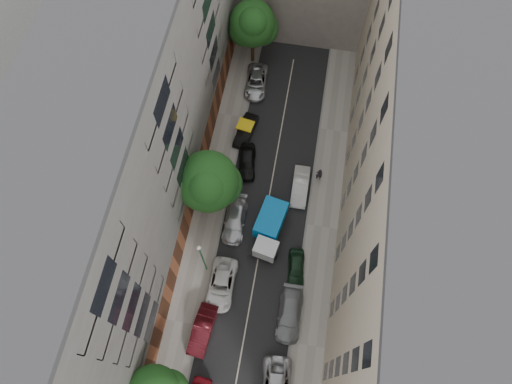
% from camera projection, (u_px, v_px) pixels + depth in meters
% --- Properties ---
extents(ground, '(120.00, 120.00, 0.00)m').
position_uv_depth(ground, '(265.00, 218.00, 44.25)').
color(ground, '#4C4C49').
rests_on(ground, ground).
extents(road_surface, '(8.00, 44.00, 0.02)m').
position_uv_depth(road_surface, '(265.00, 218.00, 44.24)').
color(road_surface, black).
rests_on(road_surface, ground).
extents(sidewalk_left, '(3.00, 44.00, 0.15)m').
position_uv_depth(sidewalk_left, '(210.00, 209.00, 44.57)').
color(sidewalk_left, gray).
rests_on(sidewalk_left, ground).
extents(sidewalk_right, '(3.00, 44.00, 0.15)m').
position_uv_depth(sidewalk_right, '(322.00, 227.00, 43.79)').
color(sidewalk_right, gray).
rests_on(sidewalk_right, ground).
extents(building_left, '(8.00, 44.00, 20.00)m').
position_uv_depth(building_left, '(130.00, 150.00, 35.94)').
color(building_left, '#54514E').
rests_on(building_left, ground).
extents(building_right, '(8.00, 44.00, 20.00)m').
position_uv_depth(building_right, '(412.00, 193.00, 34.36)').
color(building_right, '#BAA790').
rests_on(building_right, ground).
extents(tarp_truck, '(3.15, 5.87, 2.55)m').
position_uv_depth(tarp_truck, '(269.00, 228.00, 42.31)').
color(tarp_truck, black).
rests_on(tarp_truck, ground).
extents(car_left_1, '(2.00, 4.64, 1.49)m').
position_uv_depth(car_left_1, '(203.00, 330.00, 39.18)').
color(car_left_1, '#490E14').
rests_on(car_left_1, ground).
extents(car_left_2, '(2.36, 5.03, 1.39)m').
position_uv_depth(car_left_2, '(221.00, 285.00, 40.85)').
color(car_left_2, silver).
rests_on(car_left_2, ground).
extents(car_left_3, '(2.20, 5.05, 1.45)m').
position_uv_depth(car_left_3, '(235.00, 220.00, 43.40)').
color(car_left_3, '#B8B9BD').
rests_on(car_left_3, ground).
extents(car_left_4, '(2.27, 4.41, 1.44)m').
position_uv_depth(car_left_4, '(247.00, 162.00, 46.00)').
color(car_left_4, black).
rests_on(car_left_4, ground).
extents(car_left_5, '(2.17, 4.39, 1.38)m').
position_uv_depth(car_left_5, '(246.00, 131.00, 47.55)').
color(car_left_5, black).
rests_on(car_left_5, ground).
extents(car_left_6, '(2.60, 5.08, 1.37)m').
position_uv_depth(car_left_6, '(256.00, 82.00, 50.18)').
color(car_left_6, '#B3B3B8').
rests_on(car_left_6, ground).
extents(car_right_1, '(2.12, 5.09, 1.47)m').
position_uv_depth(car_right_1, '(290.00, 314.00, 39.73)').
color(car_right_1, gray).
rests_on(car_right_1, ground).
extents(car_right_2, '(1.87, 3.87, 1.27)m').
position_uv_depth(car_right_2, '(296.00, 268.00, 41.53)').
color(car_right_2, black).
rests_on(car_right_2, ground).
extents(car_right_3, '(1.61, 4.42, 1.45)m').
position_uv_depth(car_right_3, '(300.00, 186.00, 44.86)').
color(car_right_3, silver).
rests_on(car_right_3, ground).
extents(tree_mid, '(5.72, 5.51, 8.24)m').
position_uv_depth(tree_mid, '(209.00, 183.00, 39.73)').
color(tree_mid, '#382619').
rests_on(tree_mid, sidewalk_left).
extents(tree_far, '(5.11, 4.82, 8.15)m').
position_uv_depth(tree_far, '(253.00, 25.00, 47.13)').
color(tree_far, '#382619').
rests_on(tree_far, sidewalk_left).
extents(lamp_post, '(0.36, 0.36, 6.61)m').
position_uv_depth(lamp_post, '(202.00, 256.00, 38.31)').
color(lamp_post, '#1B613C').
rests_on(lamp_post, sidewalk_left).
extents(pedestrian, '(0.67, 0.45, 1.80)m').
position_uv_depth(pedestrian, '(319.00, 174.00, 45.04)').
color(pedestrian, black).
rests_on(pedestrian, sidewalk_right).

